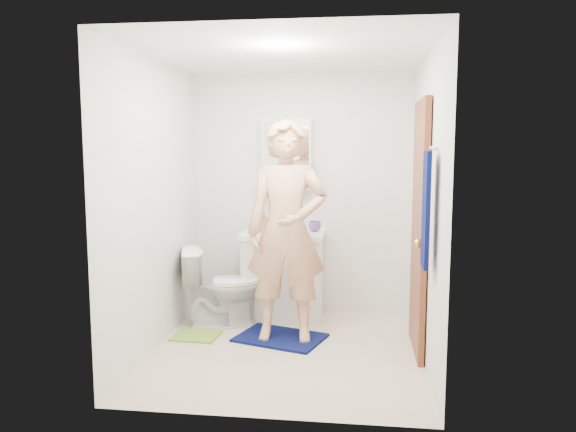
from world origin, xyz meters
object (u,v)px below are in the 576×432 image
object	(u,v)px
towel	(426,210)
toilet	(222,286)
soap_dispenser	(264,222)
man	(287,231)
toothbrush_cup	(315,226)
vanity_cabinet	(284,277)
medicine_cabinet	(287,154)

from	to	relation	value
towel	toilet	bearing A→B (deg)	146.38
soap_dispenser	man	world-z (taller)	man
toilet	man	xyz separation A→B (m)	(0.65, -0.34, 0.59)
man	toothbrush_cup	bearing A→B (deg)	73.53
toothbrush_cup	man	xyz separation A→B (m)	(-0.18, -0.76, 0.07)
vanity_cabinet	towel	distance (m)	2.08
towel	toilet	xyz separation A→B (m)	(-1.72, 1.14, -0.88)
toilet	vanity_cabinet	bearing A→B (deg)	-73.11
towel	soap_dispenser	world-z (taller)	towel
vanity_cabinet	medicine_cabinet	bearing A→B (deg)	90.00
vanity_cabinet	toilet	world-z (taller)	vanity_cabinet
medicine_cabinet	man	distance (m)	1.12
toothbrush_cup	towel	bearing A→B (deg)	-60.53
towel	man	size ratio (longest dim) A/B	0.42
vanity_cabinet	toilet	size ratio (longest dim) A/B	1.07
vanity_cabinet	man	world-z (taller)	man
vanity_cabinet	man	size ratio (longest dim) A/B	0.42
towel	man	xyz separation A→B (m)	(-1.06, 0.80, -0.29)
vanity_cabinet	man	xyz separation A→B (m)	(0.12, -0.69, 0.56)
vanity_cabinet	medicine_cabinet	size ratio (longest dim) A/B	1.14
vanity_cabinet	medicine_cabinet	world-z (taller)	medicine_cabinet
medicine_cabinet	vanity_cabinet	bearing A→B (deg)	-90.00
soap_dispenser	man	size ratio (longest dim) A/B	0.11
vanity_cabinet	soap_dispenser	bearing A→B (deg)	-161.30
medicine_cabinet	towel	size ratio (longest dim) A/B	0.87
toilet	man	bearing A→B (deg)	-133.43
towel	man	distance (m)	1.36
toilet	toothbrush_cup	xyz separation A→B (m)	(0.84, 0.42, 0.52)
toilet	soap_dispenser	size ratio (longest dim) A/B	3.67
vanity_cabinet	man	bearing A→B (deg)	-80.30
vanity_cabinet	soap_dispenser	world-z (taller)	soap_dispenser
medicine_cabinet	toilet	world-z (taller)	medicine_cabinet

